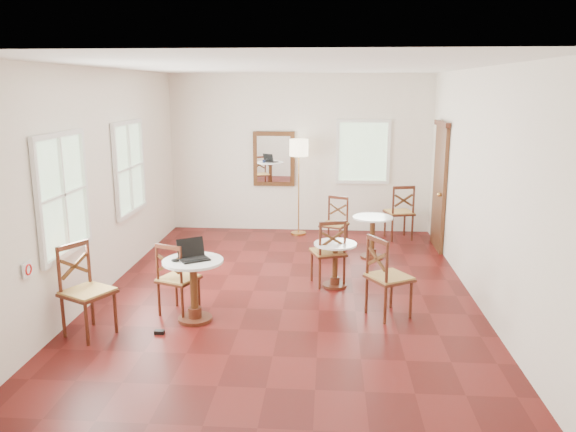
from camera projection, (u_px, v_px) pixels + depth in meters
The scene contains 17 objects.
ground at pixel (286, 292), 7.80m from camera, with size 7.00×7.00×0.00m, color #51100D.
room_shell at pixel (283, 152), 7.65m from camera, with size 5.02×7.02×3.01m.
cafe_table_near at pixel (194, 283), 6.74m from camera, with size 0.72×0.72×0.76m.
cafe_table_mid at pixel (335, 260), 7.93m from camera, with size 0.60×0.60×0.63m.
cafe_table_back at pixel (372, 232), 9.27m from camera, with size 0.65×0.65×0.69m.
chair_near_a at pixel (177, 279), 6.94m from camera, with size 0.55×0.55×0.92m.
chair_near_b at pixel (86, 291), 6.34m from camera, with size 0.65×0.65×1.05m.
chair_mid_a at pixel (329, 252), 7.99m from camera, with size 0.56×0.56×0.96m.
chair_mid_b at pixel (387, 277), 6.86m from camera, with size 0.64×0.64×1.01m.
chair_back_a at pixel (400, 212), 10.40m from camera, with size 0.57×0.57×1.02m.
chair_back_b at pixel (335, 224), 9.75m from camera, with size 0.55×0.55×0.91m.
floor_lamp at pixel (299, 154), 10.52m from camera, with size 0.35×0.35×1.81m.
laptop at pixel (193, 254), 6.70m from camera, with size 0.43×0.41×0.24m.
mouse at pixel (175, 260), 6.60m from camera, with size 0.10×0.06×0.04m, color black.
navy_mug at pixel (182, 253), 6.82m from camera, with size 0.10×0.07×0.08m.
water_glass at pixel (190, 252), 6.82m from camera, with size 0.07×0.07×0.11m, color white.
power_adapter at pixel (159, 332), 6.46m from camera, with size 0.11×0.07×0.04m, color black.
Camera 1 is at (0.55, -7.35, 2.75)m, focal length 35.36 mm.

